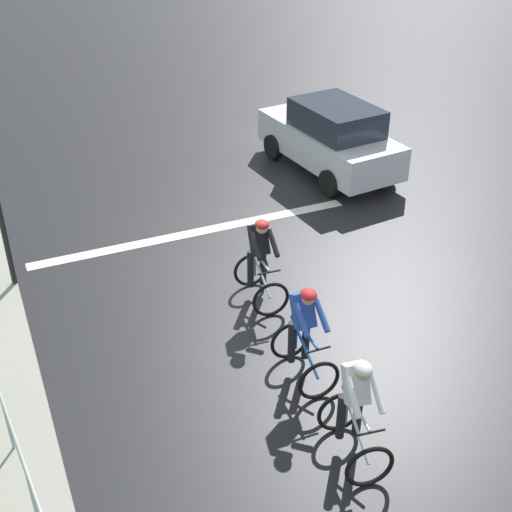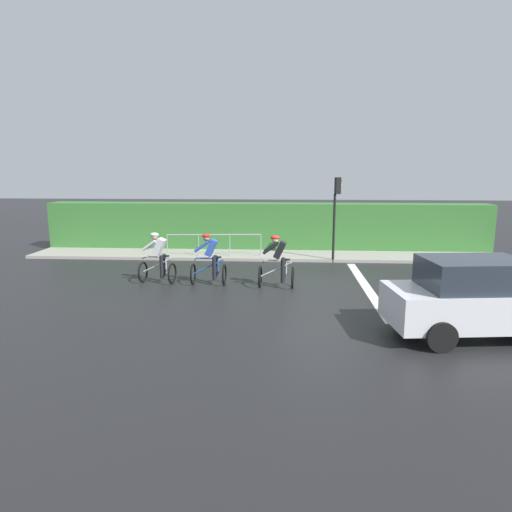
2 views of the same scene
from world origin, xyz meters
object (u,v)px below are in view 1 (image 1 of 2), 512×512
object	(u,v)px
cyclist_mid	(260,262)
pedestrian_railing_kerbside	(16,443)
car_white	(331,137)
cyclist_lead	(355,411)
cyclist_second	(304,335)

from	to	relation	value
cyclist_mid	pedestrian_railing_kerbside	xyz separation A→B (m)	(4.49, 2.69, 0.00)
cyclist_mid	car_white	world-z (taller)	car_white
car_white	cyclist_lead	bearing A→B (deg)	63.14
car_white	cyclist_mid	bearing A→B (deg)	49.18
cyclist_lead	cyclist_second	bearing A→B (deg)	-93.79
cyclist_second	car_white	bearing A→B (deg)	-121.73
cyclist_mid	car_white	size ratio (longest dim) A/B	0.39
cyclist_lead	cyclist_mid	bearing A→B (deg)	-95.18
pedestrian_railing_kerbside	cyclist_mid	bearing A→B (deg)	-149.05
cyclist_lead	car_white	size ratio (longest dim) A/B	0.39
cyclist_mid	car_white	xyz separation A→B (m)	(-3.90, -4.52, 0.08)
cyclist_lead	car_white	distance (m)	9.41
cyclist_lead	pedestrian_railing_kerbside	world-z (taller)	cyclist_lead
cyclist_lead	pedestrian_railing_kerbside	size ratio (longest dim) A/B	0.43
cyclist_mid	pedestrian_railing_kerbside	bearing A→B (deg)	30.95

